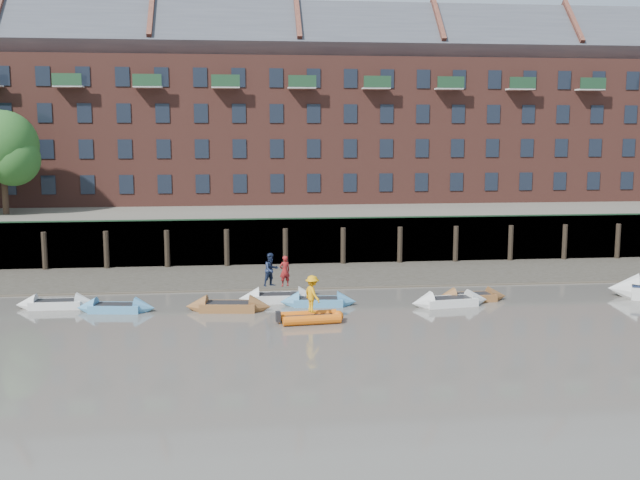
{
  "coord_description": "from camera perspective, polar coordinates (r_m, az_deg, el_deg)",
  "views": [
    {
      "loc": [
        -5.24,
        -28.86,
        9.19
      ],
      "look_at": [
        -0.7,
        12.0,
        3.2
      ],
      "focal_mm": 42.0,
      "sensor_mm": 36.0,
      "label": 1
    }
  ],
  "objects": [
    {
      "name": "ground",
      "position": [
        30.74,
        3.82,
        -9.13
      ],
      "size": [
        220.0,
        220.0,
        0.0
      ],
      "primitive_type": "plane",
      "color": "#5D5851",
      "rests_on": "ground"
    },
    {
      "name": "foreshore",
      "position": [
        48.04,
        0.04,
        -2.74
      ],
      "size": [
        110.0,
        8.0,
        0.5
      ],
      "primitive_type": "cube",
      "color": "#3D382F",
      "rests_on": "ground"
    },
    {
      "name": "mud_band",
      "position": [
        44.73,
        0.53,
        -3.57
      ],
      "size": [
        110.0,
        1.6,
        0.1
      ],
      "primitive_type": "cube",
      "color": "#4C4336",
      "rests_on": "ground"
    },
    {
      "name": "river_wall",
      "position": [
        52.07,
        -0.5,
        -0.1
      ],
      "size": [
        110.0,
        1.23,
        3.3
      ],
      "color": "#2D2A26",
      "rests_on": "ground"
    },
    {
      "name": "bank_terrace",
      "position": [
        65.51,
        -1.71,
        1.63
      ],
      "size": [
        110.0,
        28.0,
        3.2
      ],
      "primitive_type": "cube",
      "color": "#5E594D",
      "rests_on": "ground"
    },
    {
      "name": "apartment_terrace",
      "position": [
        66.16,
        -1.83,
        11.43
      ],
      "size": [
        80.6,
        15.56,
        20.98
      ],
      "color": "brown",
      "rests_on": "bank_terrace"
    },
    {
      "name": "rowboat_0",
      "position": [
        41.73,
        -19.44,
        -4.62
      ],
      "size": [
        4.11,
        1.21,
        1.19
      ],
      "rotation": [
        0.0,
        0.0,
        -0.0
      ],
      "color": "silver",
      "rests_on": "ground"
    },
    {
      "name": "rowboat_1",
      "position": [
        39.95,
        -15.3,
        -5.0
      ],
      "size": [
        4.13,
        1.66,
        1.16
      ],
      "rotation": [
        0.0,
        0.0,
        -0.13
      ],
      "color": "#4A8DBA",
      "rests_on": "ground"
    },
    {
      "name": "rowboat_2",
      "position": [
        39.03,
        -7.0,
        -5.05
      ],
      "size": [
        4.54,
        1.82,
        1.28
      ],
      "rotation": [
        0.0,
        0.0,
        -0.12
      ],
      "color": "brown",
      "rests_on": "ground"
    },
    {
      "name": "rowboat_3",
      "position": [
        40.82,
        -3.15,
        -4.41
      ],
      "size": [
        4.34,
        1.33,
        1.25
      ],
      "rotation": [
        0.0,
        0.0,
        -0.02
      ],
      "color": "silver",
      "rests_on": "ground"
    },
    {
      "name": "rowboat_4",
      "position": [
        39.91,
        -0.14,
        -4.72
      ],
      "size": [
        4.14,
        1.53,
        1.17
      ],
      "rotation": [
        0.0,
        0.0,
        -0.09
      ],
      "color": "#4A8DBA",
      "rests_on": "ground"
    },
    {
      "name": "rowboat_5",
      "position": [
        40.49,
        9.86,
        -4.63
      ],
      "size": [
        4.42,
        1.81,
        1.24
      ],
      "rotation": [
        0.0,
        0.0,
        0.13
      ],
      "color": "silver",
      "rests_on": "ground"
    },
    {
      "name": "rowboat_6",
      "position": [
        41.84,
        11.47,
        -4.28
      ],
      "size": [
        4.01,
        1.34,
        1.15
      ],
      "rotation": [
        0.0,
        0.0,
        0.05
      ],
      "color": "brown",
      "rests_on": "ground"
    },
    {
      "name": "rib_tender",
      "position": [
        36.51,
        -0.57,
        -5.91
      ],
      "size": [
        3.14,
        1.74,
        0.53
      ],
      "rotation": [
        0.0,
        0.0,
        0.11
      ],
      "color": "#DF5E0E",
      "rests_on": "ground"
    },
    {
      "name": "person_rower_a",
      "position": [
        40.63,
        -2.7,
        -2.37
      ],
      "size": [
        0.71,
        0.58,
        1.67
      ],
      "primitive_type": "imported",
      "rotation": [
        0.0,
        0.0,
        3.49
      ],
      "color": "maroon",
      "rests_on": "rowboat_3"
    },
    {
      "name": "person_rower_b",
      "position": [
        40.64,
        -3.75,
        -2.27
      ],
      "size": [
        1.12,
        1.05,
        1.83
      ],
      "primitive_type": "imported",
      "rotation": [
        0.0,
        0.0,
        0.54
      ],
      "color": "#19233F",
      "rests_on": "rowboat_3"
    },
    {
      "name": "person_rib_crew",
      "position": [
        36.18,
        -0.59,
        -4.14
      ],
      "size": [
        1.08,
        1.34,
        1.81
      ],
      "primitive_type": "imported",
      "rotation": [
        0.0,
        0.0,
        1.98
      ],
      "color": "orange",
      "rests_on": "rib_tender"
    }
  ]
}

